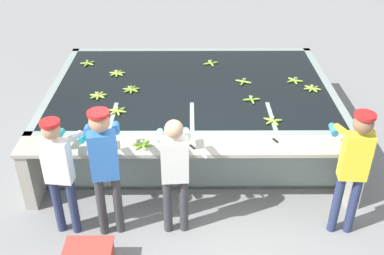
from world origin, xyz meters
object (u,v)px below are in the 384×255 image
Objects in this scene: banana_bunch_floating_6 at (131,89)px; banana_bunch_floating_10 at (243,82)px; banana_bunch_floating_0 at (273,121)px; banana_bunch_floating_8 at (117,73)px; banana_bunch_floating_1 at (252,99)px; banana_bunch_floating_4 at (88,63)px; banana_bunch_floating_5 at (118,111)px; knife_1 at (279,143)px; banana_bunch_floating_3 at (98,95)px; banana_bunch_floating_7 at (312,88)px; knife_0 at (195,149)px; banana_bunch_ledge_0 at (142,145)px; worker_0 at (59,167)px; worker_2 at (175,167)px; banana_bunch_floating_9 at (211,63)px; worker_3 at (353,162)px; worker_1 at (104,161)px; banana_bunch_floating_2 at (295,80)px.

banana_bunch_floating_6 is 1.03× the size of banana_bunch_floating_10.
banana_bunch_floating_8 is (-2.38, 1.58, -0.00)m from banana_bunch_floating_0.
banana_bunch_floating_4 is (-2.74, 1.38, -0.00)m from banana_bunch_floating_1.
banana_bunch_floating_5 is 1.00× the size of banana_bunch_floating_8.
banana_bunch_floating_8 is 1.03× the size of banana_bunch_floating_10.
banana_bunch_floating_5 is at bearing -170.14° from banana_bunch_floating_1.
knife_1 is (0.27, -1.81, -0.01)m from banana_bunch_floating_10.
banana_bunch_floating_6 is (0.48, 0.20, 0.00)m from banana_bunch_floating_3.
banana_bunch_floating_7 is 0.93× the size of knife_0.
banana_bunch_floating_4 is at bearing 114.56° from banana_bunch_ledge_0.
worker_0 reaches higher than banana_bunch_floating_7.
banana_bunch_floating_7 is 1.75m from knife_1.
knife_0 is (0.25, 0.41, -0.04)m from worker_2.
banana_bunch_floating_0 is 0.99× the size of banana_bunch_floating_9.
banana_bunch_floating_0 is at bearing -70.75° from banana_bunch_floating_1.
worker_3 reaches higher than banana_bunch_floating_1.
banana_bunch_floating_0 is 1.00× the size of banana_bunch_floating_4.
worker_1 is at bearing -143.81° from banana_bunch_floating_7.
worker_1 is 3.43m from banana_bunch_floating_9.
worker_2 is at bearing -157.42° from knife_1.
banana_bunch_floating_3 and banana_bunch_floating_5 have the same top height.
banana_bunch_floating_2 and banana_bunch_floating_10 have the same top height.
worker_3 is at bearing -40.99° from banana_bunch_floating_8.
banana_bunch_floating_2 and banana_bunch_floating_5 have the same top height.
banana_bunch_floating_1 is 1.21m from knife_1.
worker_0 is 4.06m from banana_bunch_floating_7.
banana_bunch_floating_2 is 3.16m from banana_bunch_floating_3.
worker_0 is 2.91m from banana_bunch_floating_0.
banana_bunch_floating_2 is at bearing 72.69° from knife_1.
worker_3 is 1.37m from banana_bunch_floating_0.
banana_bunch_floating_10 is 2.37m from banana_bunch_ledge_0.
banana_bunch_floating_9 is at bearing 58.58° from worker_0.
banana_bunch_floating_1 is (1.11, 1.74, -0.03)m from worker_2.
banana_bunch_floating_6 is at bearing 143.36° from knife_1.
worker_1 is 2.89m from worker_3.
banana_bunch_floating_1 is 1.01× the size of banana_bunch_floating_6.
banana_bunch_floating_1 and banana_bunch_floating_8 have the same top height.
worker_1 is at bearing -91.81° from banana_bunch_floating_6.
worker_2 reaches higher than banana_bunch_floating_7.
banana_bunch_floating_4 is 1.88m from banana_bunch_floating_5.
banana_bunch_floating_9 is at bearing 147.28° from banana_bunch_floating_7.
worker_0 is 3.43m from worker_3.
knife_1 is at bearing 142.79° from worker_3.
banana_bunch_floating_4 is (-1.62, 3.12, -0.03)m from worker_2.
banana_bunch_floating_9 is (0.55, 3.11, -0.03)m from worker_2.
banana_bunch_floating_1 is 1.04× the size of banana_bunch_floating_10.
banana_bunch_floating_3 is at bearing 152.45° from knife_1.
banana_bunch_floating_9 is at bearing 50.45° from banana_bunch_floating_5.
banana_bunch_floating_7 and banana_bunch_floating_8 have the same top height.
banana_bunch_ledge_0 is at bearing 130.42° from worker_2.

